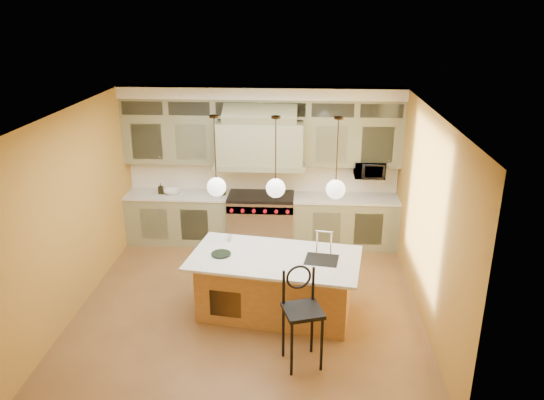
# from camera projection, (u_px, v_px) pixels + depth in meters

# --- Properties ---
(floor) EXTENTS (5.00, 5.00, 0.00)m
(floor) POSITION_uv_depth(u_px,v_px,m) (250.00, 302.00, 8.02)
(floor) COLOR brown
(floor) RESTS_ON ground
(ceiling) EXTENTS (5.00, 5.00, 0.00)m
(ceiling) POSITION_uv_depth(u_px,v_px,m) (247.00, 111.00, 7.01)
(ceiling) COLOR white
(ceiling) RESTS_ON wall_back
(wall_back) EXTENTS (5.00, 0.00, 5.00)m
(wall_back) POSITION_uv_depth(u_px,v_px,m) (262.00, 164.00, 9.86)
(wall_back) COLOR #AE7F30
(wall_back) RESTS_ON ground
(wall_front) EXTENTS (5.00, 0.00, 5.00)m
(wall_front) POSITION_uv_depth(u_px,v_px,m) (222.00, 307.00, 5.18)
(wall_front) COLOR #AE7F30
(wall_front) RESTS_ON ground
(wall_left) EXTENTS (0.00, 5.00, 5.00)m
(wall_left) POSITION_uv_depth(u_px,v_px,m) (77.00, 209.00, 7.66)
(wall_left) COLOR #AE7F30
(wall_left) RESTS_ON ground
(wall_right) EXTENTS (0.00, 5.00, 5.00)m
(wall_right) POSITION_uv_depth(u_px,v_px,m) (427.00, 217.00, 7.37)
(wall_right) COLOR #AE7F30
(wall_right) RESTS_ON ground
(back_cabinetry) EXTENTS (5.00, 0.77, 2.90)m
(back_cabinetry) POSITION_uv_depth(u_px,v_px,m) (261.00, 169.00, 9.61)
(back_cabinetry) COLOR #787A5A
(back_cabinetry) RESTS_ON floor
(range) EXTENTS (1.20, 0.74, 0.96)m
(range) POSITION_uv_depth(u_px,v_px,m) (261.00, 219.00, 9.86)
(range) COLOR silver
(range) RESTS_ON floor
(kitchen_island) EXTENTS (2.52, 1.60, 1.35)m
(kitchen_island) POSITION_uv_depth(u_px,v_px,m) (276.00, 284.00, 7.59)
(kitchen_island) COLOR olive
(kitchen_island) RESTS_ON floor
(counter_stool) EXTENTS (0.56, 0.56, 1.27)m
(counter_stool) POSITION_uv_depth(u_px,v_px,m) (302.00, 311.00, 6.44)
(counter_stool) COLOR black
(counter_stool) RESTS_ON floor
(microwave) EXTENTS (0.54, 0.37, 0.30)m
(microwave) POSITION_uv_depth(u_px,v_px,m) (369.00, 169.00, 9.51)
(microwave) COLOR black
(microwave) RESTS_ON back_cabinetry
(oil_bottle_a) EXTENTS (0.12, 0.12, 0.28)m
(oil_bottle_a) POSITION_uv_depth(u_px,v_px,m) (223.00, 188.00, 9.70)
(oil_bottle_a) COLOR black
(oil_bottle_a) RESTS_ON back_cabinetry
(oil_bottle_b) EXTENTS (0.10, 0.10, 0.20)m
(oil_bottle_b) POSITION_uv_depth(u_px,v_px,m) (161.00, 188.00, 9.78)
(oil_bottle_b) COLOR black
(oil_bottle_b) RESTS_ON back_cabinetry
(fruit_bowl) EXTENTS (0.35, 0.35, 0.08)m
(fruit_bowl) POSITION_uv_depth(u_px,v_px,m) (173.00, 192.00, 9.79)
(fruit_bowl) COLOR white
(fruit_bowl) RESTS_ON back_cabinetry
(cup) EXTENTS (0.11, 0.11, 0.09)m
(cup) POSITION_uv_depth(u_px,v_px,m) (230.00, 238.00, 7.89)
(cup) COLOR silver
(cup) RESTS_ON kitchen_island
(pendant_left) EXTENTS (0.26, 0.26, 1.11)m
(pendant_left) POSITION_uv_depth(u_px,v_px,m) (216.00, 185.00, 7.13)
(pendant_left) COLOR #2D2319
(pendant_left) RESTS_ON ceiling
(pendant_center) EXTENTS (0.26, 0.26, 1.11)m
(pendant_center) POSITION_uv_depth(u_px,v_px,m) (276.00, 186.00, 7.09)
(pendant_center) COLOR #2D2319
(pendant_center) RESTS_ON ceiling
(pendant_right) EXTENTS (0.26, 0.26, 1.11)m
(pendant_right) POSITION_uv_depth(u_px,v_px,m) (336.00, 187.00, 7.04)
(pendant_right) COLOR #2D2319
(pendant_right) RESTS_ON ceiling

